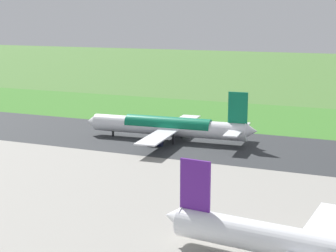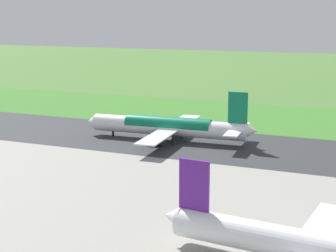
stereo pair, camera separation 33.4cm
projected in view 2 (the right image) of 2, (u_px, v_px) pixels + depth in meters
ground_plane at (168, 141)px, 159.33m from camera, size 800.00×800.00×0.00m
runway_asphalt at (168, 140)px, 159.32m from camera, size 600.00×38.49×0.06m
apron_concrete at (44, 210)px, 102.53m from camera, size 440.00×110.00×0.05m
grass_verge_foreground at (206, 119)px, 191.77m from camera, size 600.00×80.00×0.04m
airliner_main at (169, 127)px, 158.37m from camera, size 54.13×44.28×15.88m
airliner_parked_near at (314, 247)px, 76.83m from camera, size 50.33×41.24×14.69m
no_stopping_sign at (243, 119)px, 184.95m from camera, size 0.60×0.10×2.40m
traffic_cone_orange at (230, 121)px, 187.46m from camera, size 0.40×0.40×0.55m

